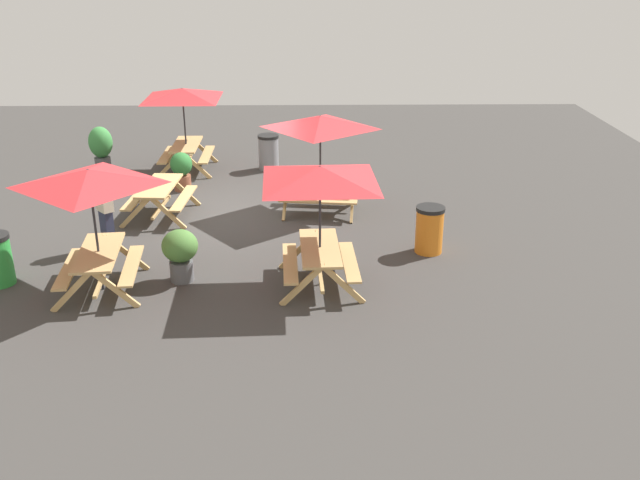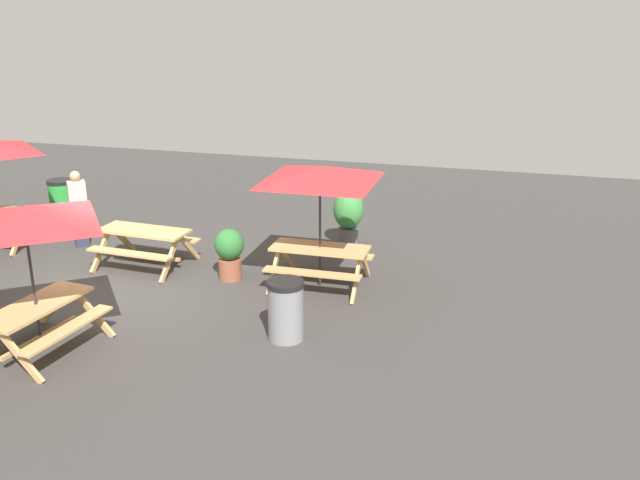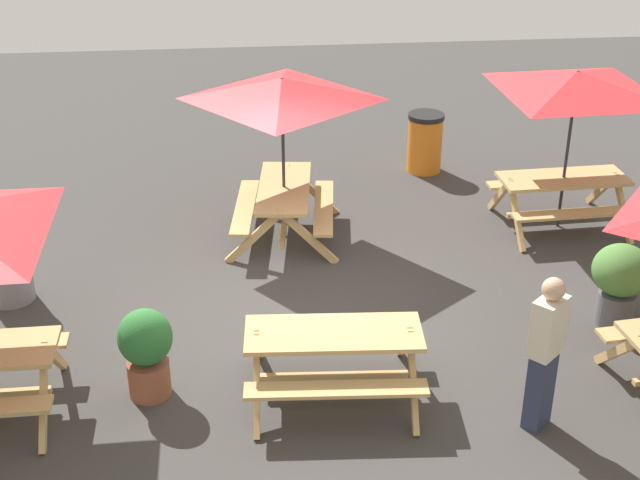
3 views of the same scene
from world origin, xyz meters
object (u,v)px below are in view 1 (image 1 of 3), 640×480
at_px(trash_bin_orange, 429,229).
at_px(picnic_table_2, 320,183).
at_px(picnic_table_1, 320,129).
at_px(trash_bin_gray, 269,152).
at_px(potted_plant_0, 180,251).
at_px(potted_plant_1, 182,169).
at_px(potted_plant_2, 101,146).
at_px(picnic_table_3, 160,193).
at_px(person_standing, 105,209).
at_px(picnic_table_0, 183,100).
at_px(picnic_table_4, 90,187).

bearing_deg(trash_bin_orange, picnic_table_2, 123.65).
height_order(picnic_table_1, trash_bin_gray, picnic_table_1).
relative_size(picnic_table_2, trash_bin_orange, 2.88).
distance_m(potted_plant_0, potted_plant_1, 5.44).
bearing_deg(potted_plant_2, picnic_table_1, -119.22).
height_order(picnic_table_3, potted_plant_2, potted_plant_2).
bearing_deg(potted_plant_1, picnic_table_3, 174.28).
bearing_deg(potted_plant_0, trash_bin_gray, -10.07).
distance_m(potted_plant_2, person_standing, 5.80).
distance_m(picnic_table_0, trash_bin_gray, 2.72).
relative_size(picnic_table_0, potted_plant_2, 2.24).
bearing_deg(picnic_table_0, potted_plant_1, -175.78).
bearing_deg(picnic_table_3, picnic_table_1, -82.23).
height_order(potted_plant_0, potted_plant_2, potted_plant_2).
bearing_deg(potted_plant_2, trash_bin_gray, -88.52).
xyz_separation_m(picnic_table_0, picnic_table_4, (-7.49, 0.40, 0.00)).
height_order(trash_bin_gray, potted_plant_1, potted_plant_1).
xyz_separation_m(picnic_table_3, potted_plant_0, (-3.47, -1.04, 0.03)).
height_order(picnic_table_3, potted_plant_1, potted_plant_1).
xyz_separation_m(picnic_table_4, trash_bin_orange, (1.64, -6.26, -1.49)).
bearing_deg(picnic_table_0, picnic_table_2, -154.46).
distance_m(picnic_table_1, potted_plant_1, 4.15).
bearing_deg(trash_bin_orange, picnic_table_4, 104.66).
relative_size(picnic_table_1, picnic_table_4, 1.00).
bearing_deg(picnic_table_3, picnic_table_2, -131.66).
relative_size(picnic_table_4, potted_plant_2, 1.85).
height_order(picnic_table_4, potted_plant_2, picnic_table_4).
height_order(picnic_table_0, picnic_table_3, picnic_table_0).
height_order(potted_plant_0, potted_plant_1, potted_plant_0).
xyz_separation_m(picnic_table_2, trash_bin_gray, (7.44, 1.32, -1.49)).
bearing_deg(picnic_table_4, person_standing, 5.04).
distance_m(picnic_table_3, trash_bin_gray, 4.41).
relative_size(potted_plant_2, person_standing, 0.76).
bearing_deg(picnic_table_4, picnic_table_2, -93.87).
xyz_separation_m(picnic_table_2, person_standing, (1.75, 4.36, -1.10)).
bearing_deg(trash_bin_orange, potted_plant_2, 54.66).
bearing_deg(trash_bin_orange, potted_plant_1, 54.33).
bearing_deg(picnic_table_2, potted_plant_1, 29.22).
relative_size(trash_bin_gray, person_standing, 0.59).
bearing_deg(potted_plant_0, picnic_table_2, -95.07).
height_order(trash_bin_gray, trash_bin_orange, same).
relative_size(picnic_table_3, person_standing, 1.13).
bearing_deg(potted_plant_0, trash_bin_orange, -75.30).
distance_m(picnic_table_3, person_standing, 2.10).
xyz_separation_m(picnic_table_4, trash_bin_gray, (7.57, -2.68, -1.49)).
bearing_deg(picnic_table_3, potted_plant_1, -1.92).
distance_m(picnic_table_0, picnic_table_2, 8.19).
xyz_separation_m(potted_plant_1, person_standing, (-3.85, 0.91, 0.33)).
xyz_separation_m(picnic_table_3, potted_plant_2, (3.62, 2.30, 0.16)).
bearing_deg(person_standing, trash_bin_gray, -70.64).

